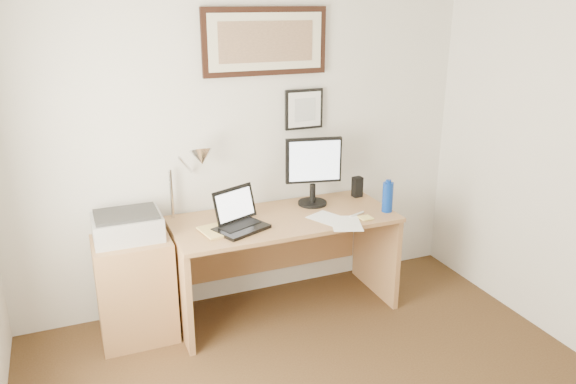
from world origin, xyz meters
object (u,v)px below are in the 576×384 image
desk (280,243)px  lcd_monitor (313,168)px  water_bottle (388,197)px  laptop (239,220)px  side_cabinet (136,289)px  book (203,234)px  printer (127,226)px

desk → lcd_monitor: 0.61m
water_bottle → laptop: bearing=174.0°
side_cabinet → book: book is taller
side_cabinet → laptop: size_ratio=1.77×
lcd_monitor → printer: lcd_monitor is taller
water_bottle → lcd_monitor: lcd_monitor is taller
book → laptop: 0.27m
desk → lcd_monitor: size_ratio=3.08×
water_bottle → desk: water_bottle is taller
desk → lcd_monitor: lcd_monitor is taller
laptop → water_bottle: bearing=-6.0°
desk → laptop: size_ratio=3.87×
side_cabinet → lcd_monitor: lcd_monitor is taller
printer → water_bottle: bearing=-8.3°
laptop → lcd_monitor: 0.73m
laptop → printer: bearing=168.2°
laptop → book: bearing=-171.5°
side_cabinet → water_bottle: size_ratio=3.28×
side_cabinet → desk: size_ratio=0.46×
book → printer: 0.50m
desk → water_bottle: bearing=-19.3°
printer → laptop: bearing=-11.8°
lcd_monitor → laptop: bearing=-161.4°
printer → desk: bearing=-0.2°
water_bottle → laptop: 1.11m
water_bottle → lcd_monitor: size_ratio=0.43×
book → lcd_monitor: 1.00m
side_cabinet → water_bottle: 1.90m
water_bottle → printer: water_bottle is taller
book → desk: 0.69m
book → laptop: (0.26, 0.04, 0.05)m
laptop → printer: 0.74m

